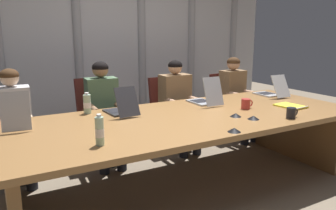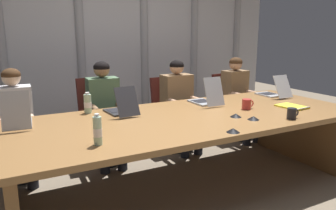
{
  "view_description": "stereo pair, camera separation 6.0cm",
  "coord_description": "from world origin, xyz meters",
  "px_view_note": "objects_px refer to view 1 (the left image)",
  "views": [
    {
      "loc": [
        -1.64,
        -2.61,
        1.53
      ],
      "look_at": [
        -0.12,
        0.14,
        0.82
      ],
      "focal_mm": 35.0,
      "sensor_mm": 36.0,
      "label": 1
    },
    {
      "loc": [
        -1.59,
        -2.64,
        1.53
      ],
      "look_at": [
        -0.12,
        0.14,
        0.82
      ],
      "focal_mm": 35.0,
      "sensor_mm": 36.0,
      "label": 2
    }
  ],
  "objects_px": {
    "laptop_left_end": "(17,121)",
    "conference_mic_middle": "(253,117)",
    "laptop_center": "(205,99)",
    "office_chair_left_mid": "(100,130)",
    "laptop_left_mid": "(121,109)",
    "spiral_notepad": "(291,106)",
    "conference_mic_left_side": "(236,115)",
    "person_center": "(179,100)",
    "coffee_mug_near": "(246,104)",
    "office_chair_right_mid": "(229,112)",
    "conference_mic_right_side": "(234,130)",
    "office_chair_left_end": "(12,143)",
    "person_left_mid": "(104,107)",
    "person_left_end": "(14,119)",
    "water_bottle_primary": "(100,131)",
    "person_right_mid": "(237,93)",
    "coffee_mug_far": "(291,113)",
    "laptop_right_mid": "(271,92)",
    "water_bottle_secondary": "(87,104)",
    "office_chair_center": "(170,120)"
  },
  "relations": [
    {
      "from": "conference_mic_right_side",
      "to": "laptop_left_mid",
      "type": "bearing_deg",
      "value": 120.63
    },
    {
      "from": "coffee_mug_far",
      "to": "conference_mic_left_side",
      "type": "distance_m",
      "value": 0.52
    },
    {
      "from": "office_chair_left_mid",
      "to": "person_center",
      "type": "relative_size",
      "value": 0.84
    },
    {
      "from": "person_left_mid",
      "to": "spiral_notepad",
      "type": "xyz_separation_m",
      "value": [
        1.74,
        -1.16,
        0.06
      ]
    },
    {
      "from": "laptop_left_end",
      "to": "office_chair_right_mid",
      "type": "relative_size",
      "value": 0.45
    },
    {
      "from": "office_chair_left_end",
      "to": "coffee_mug_far",
      "type": "distance_m",
      "value": 2.9
    },
    {
      "from": "office_chair_left_mid",
      "to": "spiral_notepad",
      "type": "height_order",
      "value": "office_chair_left_mid"
    },
    {
      "from": "laptop_left_end",
      "to": "conference_mic_left_side",
      "type": "xyz_separation_m",
      "value": [
        1.88,
        -0.62,
        -0.05
      ]
    },
    {
      "from": "office_chair_right_mid",
      "to": "conference_mic_middle",
      "type": "bearing_deg",
      "value": -42.2
    },
    {
      "from": "water_bottle_secondary",
      "to": "office_chair_center",
      "type": "bearing_deg",
      "value": 22.98
    },
    {
      "from": "person_left_end",
      "to": "conference_mic_left_side",
      "type": "relative_size",
      "value": 10.62
    },
    {
      "from": "laptop_left_end",
      "to": "coffee_mug_far",
      "type": "xyz_separation_m",
      "value": [
        2.31,
        -0.91,
        -0.01
      ]
    },
    {
      "from": "conference_mic_left_side",
      "to": "conference_mic_middle",
      "type": "distance_m",
      "value": 0.18
    },
    {
      "from": "person_left_end",
      "to": "person_left_mid",
      "type": "distance_m",
      "value": 0.95
    },
    {
      "from": "laptop_right_mid",
      "to": "person_center",
      "type": "height_order",
      "value": "person_center"
    },
    {
      "from": "laptop_left_mid",
      "to": "laptop_center",
      "type": "distance_m",
      "value": 1.01
    },
    {
      "from": "person_left_mid",
      "to": "water_bottle_primary",
      "type": "relative_size",
      "value": 5.15
    },
    {
      "from": "laptop_left_mid",
      "to": "coffee_mug_far",
      "type": "height_order",
      "value": "laptop_left_mid"
    },
    {
      "from": "water_bottle_primary",
      "to": "conference_mic_right_side",
      "type": "height_order",
      "value": "water_bottle_primary"
    },
    {
      "from": "water_bottle_secondary",
      "to": "person_left_mid",
      "type": "bearing_deg",
      "value": 52.16
    },
    {
      "from": "conference_mic_left_side",
      "to": "office_chair_center",
      "type": "bearing_deg",
      "value": 88.24
    },
    {
      "from": "office_chair_left_end",
      "to": "conference_mic_left_side",
      "type": "xyz_separation_m",
      "value": [
        1.91,
        -1.36,
        0.38
      ]
    },
    {
      "from": "person_center",
      "to": "coffee_mug_near",
      "type": "bearing_deg",
      "value": 12.31
    },
    {
      "from": "person_left_end",
      "to": "spiral_notepad",
      "type": "relative_size",
      "value": 3.62
    },
    {
      "from": "office_chair_left_mid",
      "to": "conference_mic_middle",
      "type": "relative_size",
      "value": 8.95
    },
    {
      "from": "coffee_mug_far",
      "to": "conference_mic_right_side",
      "type": "height_order",
      "value": "coffee_mug_far"
    },
    {
      "from": "person_left_end",
      "to": "office_chair_center",
      "type": "bearing_deg",
      "value": 97.6
    },
    {
      "from": "laptop_center",
      "to": "office_chair_left_mid",
      "type": "relative_size",
      "value": 0.45
    },
    {
      "from": "person_center",
      "to": "laptop_right_mid",
      "type": "bearing_deg",
      "value": 57.77
    },
    {
      "from": "laptop_left_end",
      "to": "conference_mic_middle",
      "type": "distance_m",
      "value": 2.11
    },
    {
      "from": "laptop_left_mid",
      "to": "office_chair_left_mid",
      "type": "xyz_separation_m",
      "value": [
        -0.01,
        0.73,
        -0.41
      ]
    },
    {
      "from": "conference_mic_middle",
      "to": "spiral_notepad",
      "type": "bearing_deg",
      "value": 15.03
    },
    {
      "from": "coffee_mug_near",
      "to": "spiral_notepad",
      "type": "xyz_separation_m",
      "value": [
        0.49,
        -0.17,
        -0.05
      ]
    },
    {
      "from": "laptop_left_end",
      "to": "water_bottle_primary",
      "type": "xyz_separation_m",
      "value": [
        0.48,
        -0.77,
        0.04
      ]
    },
    {
      "from": "person_left_mid",
      "to": "coffee_mug_far",
      "type": "xyz_separation_m",
      "value": [
        1.35,
        -1.5,
        0.1
      ]
    },
    {
      "from": "office_chair_left_mid",
      "to": "person_left_mid",
      "type": "relative_size",
      "value": 0.82
    },
    {
      "from": "laptop_left_mid",
      "to": "conference_mic_left_side",
      "type": "distance_m",
      "value": 1.13
    },
    {
      "from": "office_chair_center",
      "to": "water_bottle_primary",
      "type": "relative_size",
      "value": 4.0
    },
    {
      "from": "laptop_center",
      "to": "spiral_notepad",
      "type": "distance_m",
      "value": 0.94
    },
    {
      "from": "person_left_mid",
      "to": "conference_mic_left_side",
      "type": "relative_size",
      "value": 10.88
    },
    {
      "from": "office_chair_left_end",
      "to": "person_left_mid",
      "type": "height_order",
      "value": "person_left_mid"
    },
    {
      "from": "laptop_left_end",
      "to": "person_right_mid",
      "type": "distance_m",
      "value": 2.99
    },
    {
      "from": "laptop_left_mid",
      "to": "person_right_mid",
      "type": "height_order",
      "value": "person_right_mid"
    },
    {
      "from": "laptop_left_mid",
      "to": "coffee_mug_far",
      "type": "distance_m",
      "value": 1.65
    },
    {
      "from": "conference_mic_middle",
      "to": "conference_mic_right_side",
      "type": "distance_m",
      "value": 0.47
    },
    {
      "from": "office_chair_left_mid",
      "to": "person_center",
      "type": "distance_m",
      "value": 1.07
    },
    {
      "from": "coffee_mug_far",
      "to": "conference_mic_right_side",
      "type": "distance_m",
      "value": 0.77
    },
    {
      "from": "office_chair_right_mid",
      "to": "person_center",
      "type": "relative_size",
      "value": 0.79
    },
    {
      "from": "laptop_left_end",
      "to": "conference_mic_left_side",
      "type": "bearing_deg",
      "value": -102.6
    },
    {
      "from": "conference_mic_right_side",
      "to": "person_left_end",
      "type": "bearing_deg",
      "value": 134.26
    }
  ]
}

